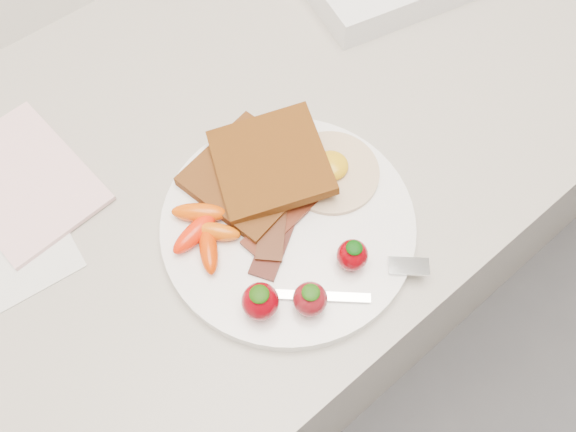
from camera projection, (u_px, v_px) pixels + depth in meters
counter at (255, 274)px, 1.06m from camera, size 2.00×0.60×0.90m
plate at (288, 224)px, 0.60m from camera, size 0.27×0.27×0.02m
toast_lower at (251, 175)px, 0.61m from camera, size 0.14×0.14×0.01m
toast_upper at (270, 162)px, 0.60m from camera, size 0.15×0.15×0.03m
fried_egg at (331, 170)px, 0.61m from camera, size 0.12×0.12×0.02m
bacon_strips at (279, 220)px, 0.59m from camera, size 0.13×0.11×0.01m
baby_carrots at (204, 231)px, 0.57m from camera, size 0.08×0.10×0.02m
strawberries at (302, 287)px, 0.54m from camera, size 0.13×0.06×0.04m
fork at (361, 282)px, 0.56m from camera, size 0.15×0.09×0.00m
notepad at (22, 180)px, 0.63m from camera, size 0.14×0.19×0.01m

